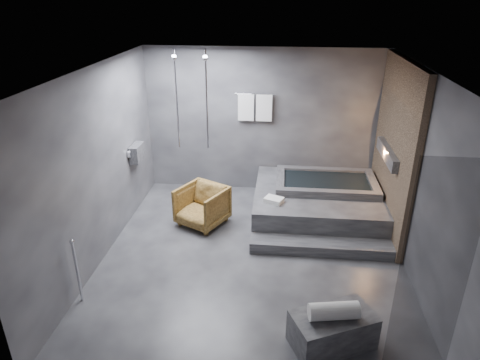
# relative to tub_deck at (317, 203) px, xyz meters

# --- Properties ---
(room) EXTENTS (5.00, 5.04, 2.82)m
(room) POSITION_rel_tub_deck_xyz_m (-0.65, -1.21, 1.48)
(room) COLOR #29292B
(room) RESTS_ON ground
(tub_deck) EXTENTS (2.20, 2.00, 0.50)m
(tub_deck) POSITION_rel_tub_deck_xyz_m (0.00, 0.00, 0.00)
(tub_deck) COLOR #2E2E30
(tub_deck) RESTS_ON ground
(tub_step) EXTENTS (2.20, 0.36, 0.18)m
(tub_step) POSITION_rel_tub_deck_xyz_m (0.00, -1.18, -0.16)
(tub_step) COLOR #2E2E30
(tub_step) RESTS_ON ground
(concrete_bench) EXTENTS (1.05, 0.84, 0.41)m
(concrete_bench) POSITION_rel_tub_deck_xyz_m (-0.01, -3.08, -0.04)
(concrete_bench) COLOR #2E2E30
(concrete_bench) RESTS_ON ground
(driftwood_chair) EXTENTS (1.00, 1.01, 0.68)m
(driftwood_chair) POSITION_rel_tub_deck_xyz_m (-1.99, -0.50, 0.09)
(driftwood_chair) COLOR #4A3112
(driftwood_chair) RESTS_ON ground
(rolled_towel) EXTENTS (0.58, 0.29, 0.20)m
(rolled_towel) POSITION_rel_tub_deck_xyz_m (-0.03, -3.12, 0.26)
(rolled_towel) COLOR white
(rolled_towel) RESTS_ON concrete_bench
(deck_towel) EXTENTS (0.35, 0.31, 0.08)m
(deck_towel) POSITION_rel_tub_deck_xyz_m (-0.76, -0.53, 0.29)
(deck_towel) COLOR white
(deck_towel) RESTS_ON tub_deck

